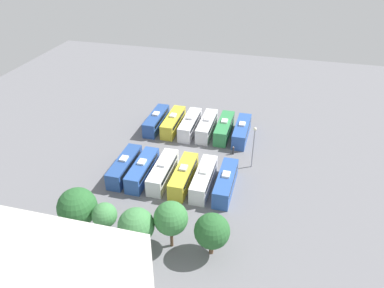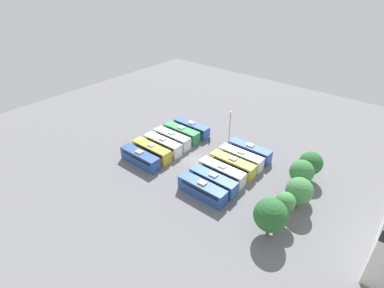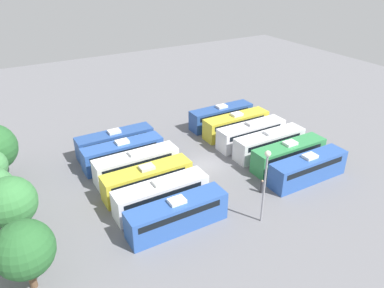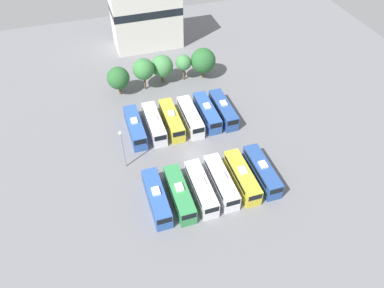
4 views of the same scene
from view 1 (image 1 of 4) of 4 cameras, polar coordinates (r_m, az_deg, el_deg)
ground_plane at (r=70.92m, az=-0.73°, el=-1.54°), size 121.70×121.70×0.00m
bus_0 at (r=75.80m, az=7.58°, el=2.01°), size 2.61×10.25×3.40m
bus_1 at (r=76.51m, az=4.92°, el=2.49°), size 2.61×10.25×3.40m
bus_2 at (r=77.04m, az=2.28°, el=2.81°), size 2.61×10.25×3.40m
bus_3 at (r=77.53m, az=-0.33°, el=3.03°), size 2.61×10.25×3.40m
bus_4 at (r=78.49m, az=-2.88°, el=3.37°), size 2.61×10.25×3.40m
bus_5 at (r=79.42m, az=-5.46°, el=3.63°), size 2.61×10.25×3.40m
bus_6 at (r=61.31m, az=5.15°, el=-5.82°), size 2.61×10.25×3.40m
bus_7 at (r=61.89m, az=1.80°, el=-5.27°), size 2.61×10.25×3.40m
bus_8 at (r=62.55m, az=-1.30°, el=-4.81°), size 2.61×10.25×3.40m
bus_9 at (r=63.65m, az=-4.46°, el=-4.18°), size 2.61×10.25×3.40m
bus_10 at (r=64.47m, az=-7.55°, el=-3.87°), size 2.61×10.25×3.40m
bus_11 at (r=65.78m, az=-10.22°, el=-3.33°), size 2.61×10.25×3.40m
worker_person at (r=70.92m, az=6.30°, el=-1.01°), size 0.36×0.36×1.68m
light_pole at (r=65.38m, az=9.42°, el=0.49°), size 0.60×0.60×8.10m
tree_0 at (r=49.60m, az=3.07°, el=-13.12°), size 4.73×4.73×6.35m
tree_1 at (r=49.81m, az=-3.24°, el=-11.24°), size 4.57×4.57×7.31m
tree_2 at (r=50.69m, az=-8.51°, el=-12.25°), size 4.89×4.89×6.47m
tree_3 at (r=52.53m, az=-13.19°, el=-10.53°), size 3.44×3.44×6.06m
tree_4 at (r=54.72m, az=-17.07°, el=-9.19°), size 5.54×5.54×7.11m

